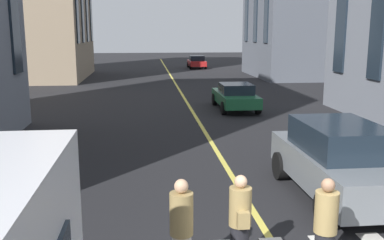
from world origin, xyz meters
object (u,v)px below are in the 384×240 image
(car_red_near, at_px, (197,62))
(pedestrian_far, at_px, (182,231))
(pedestrian_companion, at_px, (325,229))
(pedestrian_near, at_px, (240,222))
(car_green_mid, at_px, (235,96))
(car_grey_parked_a, at_px, (338,160))

(car_red_near, height_order, pedestrian_far, pedestrian_far)
(pedestrian_companion, bearing_deg, pedestrian_near, 71.36)
(car_red_near, height_order, pedestrian_companion, pedestrian_companion)
(pedestrian_companion, bearing_deg, pedestrian_far, 86.33)
(car_green_mid, distance_m, pedestrian_far, 16.41)
(pedestrian_companion, bearing_deg, car_green_mid, -6.48)
(car_green_mid, height_order, pedestrian_companion, pedestrian_companion)
(pedestrian_near, xyz_separation_m, pedestrian_companion, (-0.44, -1.32, 0.02))
(car_grey_parked_a, distance_m, pedestrian_near, 4.24)
(car_green_mid, xyz_separation_m, car_red_near, (26.29, -1.07, -0.00))
(car_red_near, relative_size, pedestrian_near, 2.33)
(car_grey_parked_a, bearing_deg, car_red_near, -1.70)
(car_green_mid, bearing_deg, pedestrian_far, 165.32)
(pedestrian_near, bearing_deg, car_green_mid, -11.39)
(car_red_near, bearing_deg, pedestrian_near, 174.26)
(car_green_mid, height_order, pedestrian_far, pedestrian_far)
(car_green_mid, relative_size, pedestrian_companion, 2.55)
(car_green_mid, relative_size, car_red_near, 1.13)
(pedestrian_near, distance_m, pedestrian_companion, 1.39)
(car_green_mid, distance_m, car_red_near, 26.31)
(car_red_near, xyz_separation_m, pedestrian_near, (-41.87, 4.21, 0.14))
(car_grey_parked_a, relative_size, pedestrian_near, 2.80)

